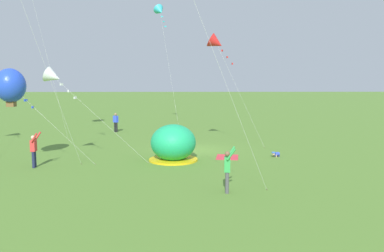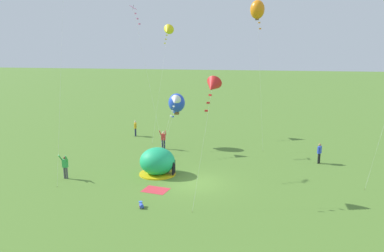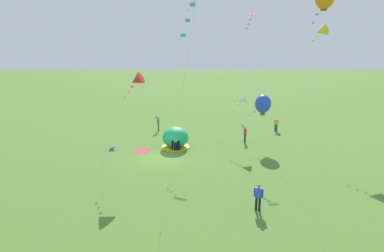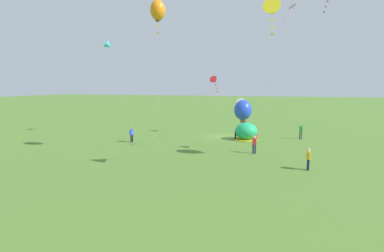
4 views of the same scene
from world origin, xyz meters
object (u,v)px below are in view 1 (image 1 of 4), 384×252
person_flying_kite (227,169)px  person_arms_raised (34,149)px  kite_blue (10,86)px  kite_white (53,77)px  toddler_crawling (276,154)px  kite_red (216,43)px  person_with_toddler (116,121)px  kite_cyan (160,11)px  popup_tent (173,143)px

person_flying_kite → person_arms_raised: bearing=63.8°
kite_blue → kite_white: size_ratio=0.93×
toddler_crawling → kite_red: size_ratio=0.07×
person_flying_kite → kite_white: 11.52m
person_with_toddler → kite_white: kite_white is taller
kite_white → kite_blue: bearing=100.9°
person_arms_raised → kite_cyan: (19.20, -5.59, 10.64)m
person_arms_raised → kite_white: size_ratio=0.33×
person_flying_kite → person_with_toddler: bearing=22.6°
toddler_crawling → person_flying_kite: 8.23m
kite_red → kite_blue: bearing=114.5°
popup_tent → kite_blue: (-0.67, 8.79, 3.32)m
person_flying_kite → kite_cyan: kite_cyan is taller
person_with_toddler → kite_red: (-7.87, -8.37, 6.20)m
popup_tent → toddler_crawling: (0.85, -6.16, -0.82)m
kite_white → person_arms_raised: bearing=153.1°
toddler_crawling → kite_white: kite_white is taller
person_with_toddler → kite_blue: kite_blue is taller
person_with_toddler → toddler_crawling: bearing=-135.0°
person_flying_kite → kite_blue: size_ratio=0.35×
kite_blue → person_with_toddler: bearing=-13.9°
popup_tent → person_arms_raised: 7.49m
person_flying_kite → toddler_crawling: bearing=-27.6°
person_arms_raised → kite_blue: size_ratio=0.35×
person_with_toddler → kite_white: 13.37m
person_with_toddler → kite_blue: bearing=166.1°
popup_tent → kite_white: size_ratio=0.48×
person_with_toddler → popup_tent: bearing=-156.2°
kite_cyan → kite_blue: bearing=158.8°
person_arms_raised → person_flying_kite: same height
person_arms_raised → person_flying_kite: (-4.75, -9.68, -0.00)m
kite_cyan → person_arms_raised: bearing=163.8°
person_arms_raised → person_flying_kite: bearing=-116.2°
person_arms_raised → kite_red: 13.44m
popup_tent → person_arms_raised: (-1.66, 7.31, 0.00)m
toddler_crawling → kite_cyan: (16.70, 7.88, 11.46)m
kite_blue → kite_white: bearing=-79.1°
popup_tent → kite_blue: kite_blue is taller
person_with_toddler → person_arms_raised: bearing=172.8°
kite_cyan → popup_tent: bearing=-174.4°
toddler_crawling → popup_tent: bearing=97.8°
kite_red → kite_cyan: (12.90, 4.56, 4.47)m
toddler_crawling → person_flying_kite: person_flying_kite is taller
toddler_crawling → person_arms_raised: person_arms_raised is taller
toddler_crawling → person_with_toddler: bearing=45.0°
kite_white → toddler_crawling: bearing=-85.1°
kite_white → kite_red: (4.89, -9.44, 2.36)m
person_flying_kite → kite_cyan: bearing=9.7°
toddler_crawling → kite_white: 13.61m
toddler_crawling → person_arms_raised: (-2.50, 13.47, 0.82)m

